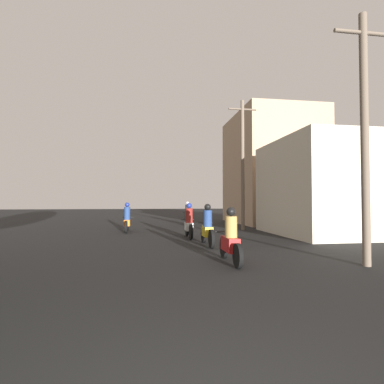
# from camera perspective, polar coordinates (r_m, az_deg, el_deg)

# --- Properties ---
(motorcycle_red) EXTENTS (0.60, 1.96, 1.48)m
(motorcycle_red) POSITION_cam_1_polar(r_m,az_deg,el_deg) (8.08, 7.33, -9.14)
(motorcycle_red) COLOR black
(motorcycle_red) RESTS_ON ground_plane
(motorcycle_yellow) EXTENTS (0.60, 2.11, 1.53)m
(motorcycle_yellow) POSITION_cam_1_polar(r_m,az_deg,el_deg) (11.11, 2.94, -6.97)
(motorcycle_yellow) COLOR black
(motorcycle_yellow) RESTS_ON ground_plane
(motorcycle_white) EXTENTS (0.60, 1.95, 1.55)m
(motorcycle_white) POSITION_cam_1_polar(r_m,az_deg,el_deg) (13.32, -0.59, -6.07)
(motorcycle_white) COLOR black
(motorcycle_white) RESTS_ON ground_plane
(motorcycle_orange) EXTENTS (0.60, 2.06, 1.56)m
(motorcycle_orange) POSITION_cam_1_polar(r_m,az_deg,el_deg) (16.28, -12.25, -5.23)
(motorcycle_orange) COLOR black
(motorcycle_orange) RESTS_ON ground_plane
(motorcycle_black) EXTENTS (0.60, 2.08, 1.60)m
(motorcycle_black) POSITION_cam_1_polar(r_m,az_deg,el_deg) (20.81, -0.88, -4.45)
(motorcycle_black) COLOR black
(motorcycle_black) RESTS_ON ground_plane
(building_right_near) EXTENTS (5.23, 5.95, 4.60)m
(building_right_near) POSITION_cam_1_polar(r_m,az_deg,el_deg) (16.18, 24.52, 0.79)
(building_right_near) COLOR beige
(building_right_near) RESTS_ON ground_plane
(building_right_far) EXTENTS (5.59, 7.34, 8.06)m
(building_right_far) POSITION_cam_1_polar(r_m,az_deg,el_deg) (23.38, 14.79, 4.22)
(building_right_far) COLOR tan
(building_right_far) RESTS_ON ground_plane
(utility_pole_near) EXTENTS (1.60, 0.20, 6.46)m
(utility_pole_near) POSITION_cam_1_polar(r_m,az_deg,el_deg) (8.92, 30.03, 9.84)
(utility_pole_near) COLOR #6B5B4C
(utility_pole_near) RESTS_ON ground_plane
(utility_pole_far) EXTENTS (1.60, 0.20, 7.32)m
(utility_pole_far) POSITION_cam_1_polar(r_m,az_deg,el_deg) (17.12, 9.62, 5.65)
(utility_pole_far) COLOR #6B5B4C
(utility_pole_far) RESTS_ON ground_plane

